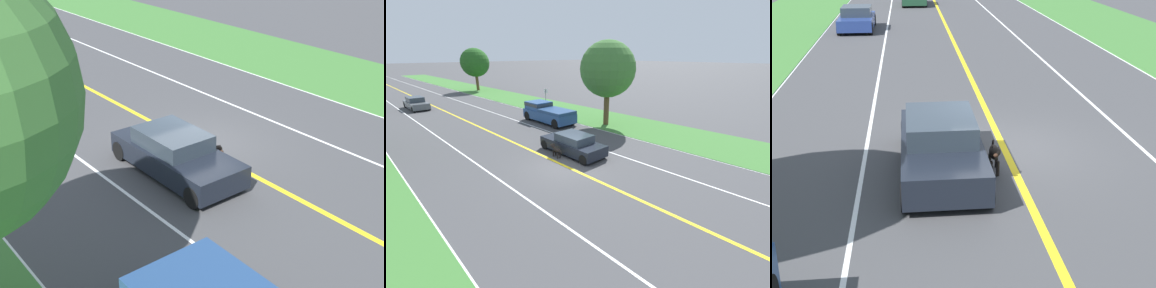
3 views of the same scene
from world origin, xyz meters
TOP-DOWN VIEW (x-y plane):
  - ground_plane at (0.00, 0.00)m, footprint 400.00×400.00m
  - centre_divider_line at (0.00, 0.00)m, footprint 0.18×160.00m
  - lane_dash_same_dir at (3.50, 0.00)m, footprint 0.10×160.00m
  - lane_dash_oncoming at (-3.50, 0.00)m, footprint 0.10×160.00m
  - ego_car at (1.69, 1.13)m, footprint 1.83×4.43m
  - dog at (0.50, 1.41)m, footprint 0.31×1.21m
  - car_trailing_near at (5.17, -19.08)m, footprint 1.93×4.22m

SIDE VIEW (x-z plane):
  - ground_plane at x=0.00m, z-range 0.00..0.00m
  - centre_divider_line at x=0.00m, z-range 0.00..0.01m
  - lane_dash_same_dir at x=3.50m, z-range 0.00..0.01m
  - lane_dash_oncoming at x=-3.50m, z-range 0.00..0.01m
  - dog at x=0.50m, z-range 0.09..0.89m
  - ego_car at x=1.69m, z-range -0.04..1.26m
  - car_trailing_near at x=5.17m, z-range -0.04..1.28m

